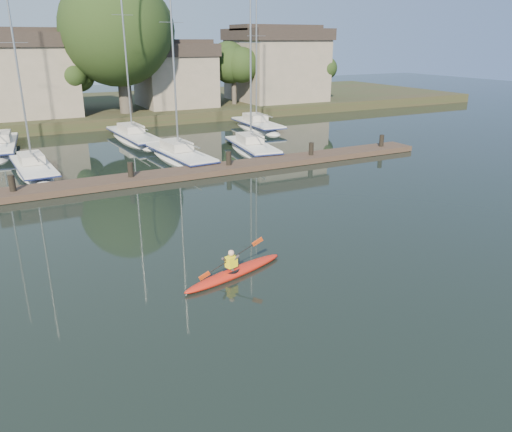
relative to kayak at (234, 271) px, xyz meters
name	(u,v)px	position (x,y,z in m)	size (l,w,h in m)	color
ground	(317,268)	(2.84, -0.87, -0.17)	(160.00, 160.00, 0.00)	black
kayak	(234,271)	(0.00, 0.00, 0.00)	(4.25, 1.75, 1.36)	#B4340D
dock	(182,173)	(2.84, 13.13, 0.04)	(34.00, 2.00, 1.80)	#4C382B
sailboat_1	(35,176)	(-4.81, 18.07, -0.34)	(2.48, 7.98, 12.86)	silver
sailboat_2	(180,163)	(4.17, 17.30, -0.35)	(2.83, 9.08, 14.80)	silver
sailboat_3	(252,154)	(9.58, 17.33, -0.36)	(3.09, 8.18, 12.87)	silver
sailboat_5	(1,154)	(-6.36, 26.03, -0.36)	(3.06, 9.60, 15.63)	silver
sailboat_6	(134,143)	(3.17, 25.42, -0.35)	(2.73, 10.14, 15.95)	silver
sailboat_7	(257,131)	(14.44, 25.70, -0.37)	(2.58, 8.58, 13.69)	silver
shore	(108,85)	(4.45, 39.42, 3.06)	(90.00, 25.25, 12.75)	#27371B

